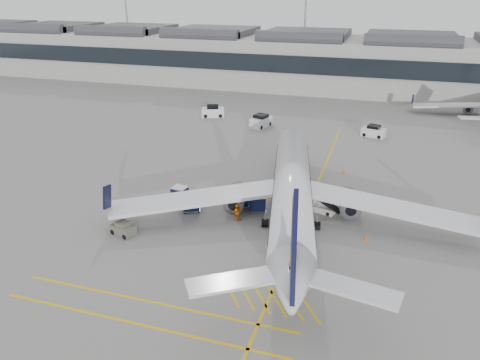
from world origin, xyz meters
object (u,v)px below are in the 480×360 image
(baggage_cart_a, at_px, (258,203))
(pushback_tug, at_px, (123,229))
(belt_loader, at_px, (319,206))
(airliner_main, at_px, (292,191))
(ramp_agent_b, at_px, (236,212))
(ramp_agent_a, at_px, (270,192))

(baggage_cart_a, bearing_deg, pushback_tug, -162.58)
(belt_loader, bearing_deg, baggage_cart_a, -144.03)
(airliner_main, relative_size, belt_loader, 9.16)
(baggage_cart_a, bearing_deg, airliner_main, -32.62)
(belt_loader, height_order, ramp_agent_b, ramp_agent_b)
(ramp_agent_b, bearing_deg, pushback_tug, 6.53)
(baggage_cart_a, relative_size, ramp_agent_b, 1.12)
(baggage_cart_a, distance_m, ramp_agent_b, 2.98)
(ramp_agent_a, distance_m, ramp_agent_b, 5.88)
(airliner_main, bearing_deg, ramp_agent_a, 118.32)
(airliner_main, bearing_deg, belt_loader, 39.48)
(baggage_cart_a, height_order, ramp_agent_b, ramp_agent_b)
(baggage_cart_a, bearing_deg, ramp_agent_b, -140.18)
(pushback_tug, bearing_deg, ramp_agent_a, 62.08)
(airliner_main, bearing_deg, baggage_cart_a, 156.80)
(ramp_agent_a, distance_m, pushback_tug, 16.15)
(belt_loader, relative_size, ramp_agent_b, 2.27)
(belt_loader, relative_size, baggage_cart_a, 2.03)
(belt_loader, height_order, ramp_agent_a, ramp_agent_a)
(airliner_main, xyz_separation_m, baggage_cart_a, (-3.70, 0.76, -2.12))
(ramp_agent_a, bearing_deg, belt_loader, -30.44)
(airliner_main, bearing_deg, ramp_agent_b, -171.95)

